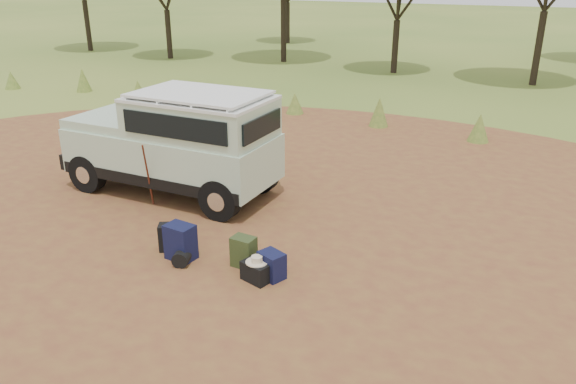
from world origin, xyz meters
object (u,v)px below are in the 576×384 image
at_px(backpack_navy, 181,242).
at_px(hard_case, 257,271).
at_px(walking_staff, 148,176).
at_px(safari_vehicle, 177,145).
at_px(duffel_navy, 272,265).
at_px(backpack_olive, 244,252).
at_px(backpack_black, 170,237).

distance_m(backpack_navy, hard_case, 1.50).
height_order(walking_staff, backpack_navy, walking_staff).
xyz_separation_m(safari_vehicle, duffel_navy, (3.41, -2.40, -0.87)).
bearing_deg(hard_case, backpack_olive, 160.01).
relative_size(duffel_navy, hard_case, 0.98).
bearing_deg(backpack_navy, backpack_black, 160.51).
height_order(safari_vehicle, backpack_navy, safari_vehicle).
height_order(backpack_navy, backpack_olive, backpack_navy).
relative_size(safari_vehicle, duffel_navy, 10.66).
bearing_deg(safari_vehicle, backpack_navy, -53.61).
height_order(backpack_navy, duffel_navy, backpack_navy).
relative_size(backpack_navy, hard_case, 1.37).
bearing_deg(backpack_olive, backpack_navy, -164.05).
distance_m(duffel_navy, hard_case, 0.25).
bearing_deg(hard_case, backpack_navy, -166.21).
height_order(backpack_olive, duffel_navy, backpack_olive).
relative_size(safari_vehicle, backpack_black, 9.81).
bearing_deg(walking_staff, backpack_navy, -67.51).
xyz_separation_m(walking_staff, hard_case, (3.27, -1.59, -0.55)).
distance_m(safari_vehicle, backpack_navy, 3.13).
xyz_separation_m(backpack_navy, backpack_olive, (1.08, 0.22, -0.05)).
xyz_separation_m(safari_vehicle, backpack_black, (1.38, -2.29, -0.85)).
height_order(safari_vehicle, hard_case, safari_vehicle).
relative_size(safari_vehicle, walking_staff, 3.16).
relative_size(walking_staff, duffel_navy, 3.37).
bearing_deg(backpack_navy, backpack_olive, 18.88).
bearing_deg(hard_case, walking_staff, 171.50).
distance_m(safari_vehicle, walking_staff, 1.05).
relative_size(walking_staff, backpack_black, 3.10).
height_order(backpack_black, duffel_navy, backpack_black).
xyz_separation_m(backpack_black, backpack_navy, (0.36, -0.18, 0.07)).
xyz_separation_m(backpack_olive, hard_case, (0.41, -0.31, -0.10)).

